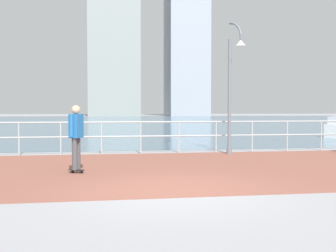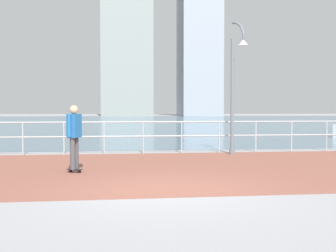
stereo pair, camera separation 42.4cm
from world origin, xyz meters
name	(u,v)px [view 1 (the left image)]	position (x,y,z in m)	size (l,w,h in m)	color
ground	(114,124)	(0.00, 40.00, 0.00)	(220.00, 220.00, 0.00)	#9E9EA3
brick_paving	(154,168)	(0.00, 3.11, 0.00)	(28.00, 7.60, 0.01)	#935647
harbor_water	(111,121)	(0.00, 51.91, 0.00)	(180.00, 88.00, 0.00)	slate
waterfront_railing	(141,131)	(0.00, 6.91, 0.80)	(25.25, 0.06, 1.17)	#B2BCC1
lamppost	(233,81)	(3.19, 6.15, 2.58)	(0.51, 0.77, 4.68)	slate
skateboarder	(76,132)	(-2.01, 2.58, 1.01)	(0.41, 0.53, 1.69)	black
tower_slate	(113,22)	(1.65, 96.16, 23.36)	(12.49, 11.19, 48.40)	#939993
tower_glass	(186,42)	(20.53, 98.53, 19.36)	(10.15, 12.20, 40.38)	#A3A8B2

